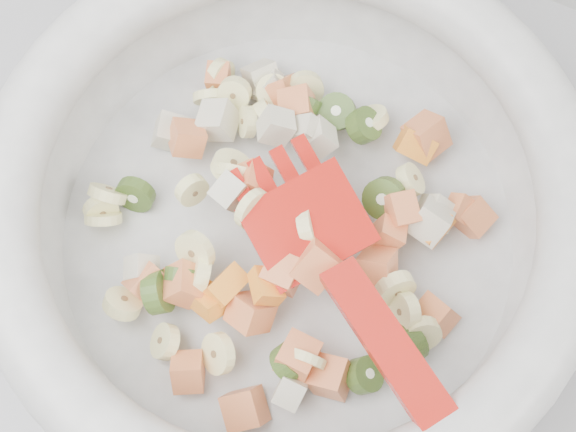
% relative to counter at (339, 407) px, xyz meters
% --- Properties ---
extents(counter, '(2.00, 0.60, 0.90)m').
position_rel_counter_xyz_m(counter, '(0.00, 0.00, 0.00)').
color(counter, '#A5A5AA').
rests_on(counter, ground).
extents(mixing_bowl, '(0.43, 0.39, 0.12)m').
position_rel_counter_xyz_m(mixing_bowl, '(-0.07, 0.02, 0.51)').
color(mixing_bowl, silver).
rests_on(mixing_bowl, counter).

